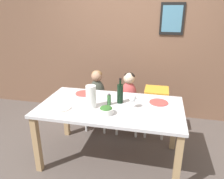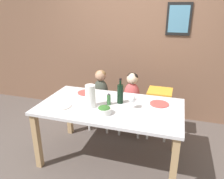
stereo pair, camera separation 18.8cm
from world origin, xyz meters
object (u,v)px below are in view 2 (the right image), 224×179
(wine_bottle, at_px, (120,93))
(chair_far_left, at_px, (101,107))
(person_child_left, at_px, (101,86))
(paper_towel_roll, at_px, (90,96))
(dinner_plate_front_left, at_px, (62,106))
(dinner_plate_back_right, at_px, (159,104))
(chair_right_highchair, at_px, (159,101))
(person_child_center, at_px, (132,90))
(dinner_plate_back_left, at_px, (86,93))
(wine_glass_near, at_px, (132,99))
(salad_bowl_large, at_px, (104,110))
(chair_far_center, at_px, (131,111))

(wine_bottle, bearing_deg, chair_far_left, 128.28)
(chair_far_left, distance_m, person_child_left, 0.35)
(paper_towel_roll, height_order, dinner_plate_front_left, paper_towel_roll)
(dinner_plate_front_left, relative_size, dinner_plate_back_right, 1.00)
(chair_right_highchair, xyz_separation_m, wine_bottle, (-0.43, -0.61, 0.31))
(chair_far_left, height_order, person_child_left, person_child_left)
(chair_right_highchair, xyz_separation_m, person_child_center, (-0.41, 0.00, 0.13))
(person_child_center, height_order, paper_towel_roll, paper_towel_roll)
(wine_bottle, height_order, dinner_plate_back_left, wine_bottle)
(person_child_left, xyz_separation_m, dinner_plate_back_left, (-0.06, -0.43, 0.05))
(paper_towel_roll, bearing_deg, dinner_plate_back_right, 21.87)
(wine_glass_near, xyz_separation_m, dinner_plate_front_left, (-0.81, -0.21, -0.11))
(chair_right_highchair, bearing_deg, wine_bottle, -125.32)
(wine_glass_near, xyz_separation_m, salad_bowl_large, (-0.27, -0.23, -0.07))
(wine_glass_near, bearing_deg, person_child_center, 101.95)
(wine_bottle, bearing_deg, chair_far_center, 88.27)
(person_child_left, distance_m, person_child_center, 0.50)
(chair_far_center, xyz_separation_m, dinner_plate_back_left, (-0.56, -0.43, 0.40))
(paper_towel_roll, xyz_separation_m, wine_glass_near, (0.47, 0.11, -0.02))
(paper_towel_roll, relative_size, dinner_plate_front_left, 1.20)
(chair_far_center, distance_m, person_child_left, 0.61)
(chair_far_center, relative_size, person_child_left, 0.83)
(wine_bottle, bearing_deg, dinner_plate_front_left, -153.76)
(chair_far_left, height_order, dinner_plate_back_left, dinner_plate_back_left)
(person_child_center, xyz_separation_m, dinner_plate_back_left, (-0.56, -0.43, 0.05))
(person_child_left, bearing_deg, wine_bottle, -51.77)
(chair_far_left, height_order, paper_towel_roll, paper_towel_roll)
(chair_far_left, bearing_deg, paper_towel_roll, -77.88)
(chair_right_highchair, xyz_separation_m, wine_glass_near, (-0.26, -0.72, 0.29))
(chair_far_center, bearing_deg, paper_towel_roll, -111.40)
(chair_right_highchair, bearing_deg, person_child_left, 179.92)
(chair_far_left, relative_size, paper_towel_roll, 1.63)
(dinner_plate_front_left, distance_m, dinner_plate_back_left, 0.50)
(person_child_center, bearing_deg, chair_far_left, -179.86)
(chair_right_highchair, height_order, wine_bottle, wine_bottle)
(chair_right_highchair, height_order, wine_glass_near, wine_glass_near)
(paper_towel_roll, height_order, salad_bowl_large, paper_towel_roll)
(chair_far_center, relative_size, salad_bowl_large, 2.73)
(chair_right_highchair, relative_size, person_child_center, 1.41)
(salad_bowl_large, relative_size, dinner_plate_back_right, 0.72)
(wine_bottle, bearing_deg, person_child_left, 128.23)
(chair_right_highchair, height_order, dinner_plate_front_left, dinner_plate_front_left)
(chair_far_center, height_order, paper_towel_roll, paper_towel_roll)
(person_child_center, bearing_deg, paper_towel_roll, -111.37)
(wine_glass_near, distance_m, dinner_plate_back_right, 0.38)
(salad_bowl_large, height_order, dinner_plate_back_right, salad_bowl_large)
(chair_right_highchair, distance_m, salad_bowl_large, 1.10)
(chair_far_left, height_order, wine_glass_near, wine_glass_near)
(chair_far_left, relative_size, person_child_left, 0.83)
(salad_bowl_large, distance_m, dinner_plate_back_left, 0.68)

